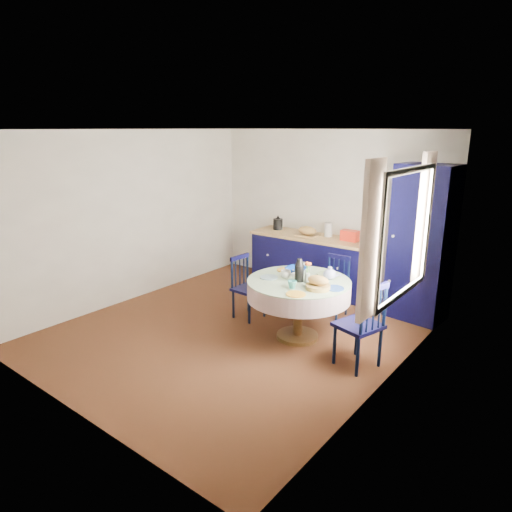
{
  "coord_description": "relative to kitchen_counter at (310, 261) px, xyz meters",
  "views": [
    {
      "loc": [
        3.52,
        -4.1,
        2.52
      ],
      "look_at": [
        0.17,
        0.2,
        0.98
      ],
      "focal_mm": 32.0,
      "sensor_mm": 36.0,
      "label": 1
    }
  ],
  "objects": [
    {
      "name": "pantry_cabinet",
      "position": [
        1.77,
        -0.11,
        0.59
      ],
      "size": [
        0.77,
        0.59,
        2.08
      ],
      "rotation": [
        0.0,
        0.0,
        -0.09
      ],
      "color": "black",
      "rests_on": "floor"
    },
    {
      "name": "floor",
      "position": [
        0.11,
        -1.96,
        -0.45
      ],
      "size": [
        4.5,
        4.5,
        0.0
      ],
      "primitive_type": "plane",
      "color": "black",
      "rests_on": "ground"
    },
    {
      "name": "mug_c",
      "position": [
        1.11,
        -1.39,
        0.35
      ],
      "size": [
        0.13,
        0.13,
        0.1
      ],
      "primitive_type": "imported",
      "color": "black",
      "rests_on": "dining_table"
    },
    {
      "name": "wall_back",
      "position": [
        0.11,
        0.29,
        0.8
      ],
      "size": [
        4.0,
        0.02,
        2.5
      ],
      "primitive_type": "cube",
      "color": "white",
      "rests_on": "floor"
    },
    {
      "name": "mug_d",
      "position": [
        0.63,
        -1.27,
        0.35
      ],
      "size": [
        0.1,
        0.1,
        0.09
      ],
      "primitive_type": "imported",
      "color": "silver",
      "rests_on": "dining_table"
    },
    {
      "name": "mug_a",
      "position": [
        0.67,
        -1.68,
        0.35
      ],
      "size": [
        0.12,
        0.12,
        0.1
      ],
      "primitive_type": "imported",
      "color": "silver",
      "rests_on": "dining_table"
    },
    {
      "name": "wall_right",
      "position": [
        2.11,
        -1.96,
        0.8
      ],
      "size": [
        0.02,
        4.5,
        2.5
      ],
      "primitive_type": "cube",
      "color": "white",
      "rests_on": "floor"
    },
    {
      "name": "dining_table",
      "position": [
        0.86,
        -1.66,
        0.18
      ],
      "size": [
        1.25,
        1.25,
        1.03
      ],
      "color": "#4E2C16",
      "rests_on": "floor"
    },
    {
      "name": "ceiling",
      "position": [
        0.11,
        -1.96,
        2.05
      ],
      "size": [
        4.5,
        4.5,
        0.0
      ],
      "primitive_type": "plane",
      "rotation": [
        3.14,
        0.0,
        0.0
      ],
      "color": "white",
      "rests_on": "wall_back"
    },
    {
      "name": "window",
      "position": [
        2.06,
        -1.66,
        1.07
      ],
      "size": [
        0.1,
        1.74,
        1.45
      ],
      "color": "white",
      "rests_on": "wall_right"
    },
    {
      "name": "chair_far",
      "position": [
        0.83,
        -0.73,
        -0.03
      ],
      "size": [
        0.38,
        0.36,
        0.83
      ],
      "rotation": [
        0.0,
        0.0,
        0.01
      ],
      "color": "black",
      "rests_on": "floor"
    },
    {
      "name": "cobalt_bowl",
      "position": [
        0.64,
        -1.41,
        0.33
      ],
      "size": [
        0.26,
        0.26,
        0.06
      ],
      "primitive_type": "imported",
      "color": "navy",
      "rests_on": "dining_table"
    },
    {
      "name": "wall_left",
      "position": [
        -1.89,
        -1.96,
        0.8
      ],
      "size": [
        0.02,
        4.5,
        2.5
      ],
      "primitive_type": "cube",
      "color": "white",
      "rests_on": "floor"
    },
    {
      "name": "mug_b",
      "position": [
        0.94,
        -1.96,
        0.35
      ],
      "size": [
        0.1,
        0.1,
        0.09
      ],
      "primitive_type": "imported",
      "color": "#2B7572",
      "rests_on": "dining_table"
    },
    {
      "name": "chair_right",
      "position": [
        1.76,
        -1.84,
        0.04
      ],
      "size": [
        0.52,
        0.54,
        0.98
      ],
      "rotation": [
        0.0,
        0.0,
        -1.85
      ],
      "color": "black",
      "rests_on": "floor"
    },
    {
      "name": "kitchen_counter",
      "position": [
        0.0,
        0.0,
        0.0
      ],
      "size": [
        1.98,
        0.68,
        1.12
      ],
      "rotation": [
        0.0,
        0.0,
        0.04
      ],
      "color": "black",
      "rests_on": "floor"
    },
    {
      "name": "chair_left",
      "position": [
        -0.07,
        -1.53,
        -0.02
      ],
      "size": [
        0.38,
        0.4,
        0.86
      ],
      "rotation": [
        0.0,
        0.0,
        1.52
      ],
      "color": "black",
      "rests_on": "floor"
    }
  ]
}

